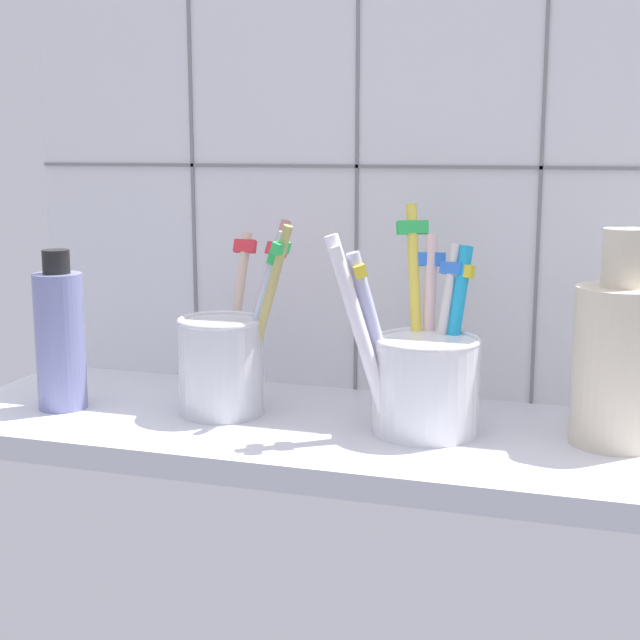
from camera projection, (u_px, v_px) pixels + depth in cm
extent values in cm
cube|color=silver|center=(320.00, 434.00, 76.74)|extent=(64.00, 22.00, 2.00)
cube|color=white|center=(360.00, 165.00, 84.00)|extent=(64.00, 2.00, 45.00)
cube|color=gray|center=(192.00, 164.00, 87.66)|extent=(0.30, 0.20, 45.00)
cube|color=gray|center=(357.00, 166.00, 82.97)|extent=(0.30, 0.20, 45.00)
cube|color=gray|center=(541.00, 167.00, 78.27)|extent=(0.30, 0.20, 45.00)
cube|color=gray|center=(357.00, 166.00, 82.98)|extent=(64.00, 0.20, 0.30)
cylinder|color=silver|center=(221.00, 367.00, 78.30)|extent=(7.13, 7.13, 7.97)
torus|color=silver|center=(220.00, 321.00, 77.56)|extent=(7.27, 7.27, 0.50)
cylinder|color=beige|center=(236.00, 317.00, 81.74)|extent=(1.05, 6.26, 14.50)
cube|color=#E5333F|center=(245.00, 246.00, 82.64)|extent=(2.00, 1.05, 1.28)
cylinder|color=silver|center=(257.00, 322.00, 77.54)|extent=(5.61, 1.69, 15.21)
cube|color=green|center=(276.00, 256.00, 76.27)|extent=(1.47, 2.57, 1.38)
cylinder|color=tan|center=(262.00, 320.00, 76.28)|extent=(5.69, 1.84, 15.88)
cube|color=green|center=(281.00, 248.00, 74.31)|extent=(1.30, 2.10, 1.11)
cylinder|color=tan|center=(259.00, 314.00, 79.18)|extent=(4.80, 5.48, 15.91)
cube|color=#E5333F|center=(277.00, 249.00, 79.14)|extent=(2.59, 2.41, 1.25)
cylinder|color=white|center=(426.00, 386.00, 73.25)|extent=(8.40, 8.40, 7.42)
torus|color=silver|center=(427.00, 340.00, 72.56)|extent=(8.48, 8.48, 0.50)
cylinder|color=white|center=(362.00, 336.00, 71.04)|extent=(5.83, 2.70, 15.64)
cube|color=white|center=(337.00, 252.00, 69.88)|extent=(1.69, 2.71, 1.28)
cylinder|color=#B0B2D9|center=(378.00, 342.00, 71.93)|extent=(4.97, 3.12, 14.24)
cube|color=yellow|center=(358.00, 270.00, 70.66)|extent=(1.89, 2.34, 1.14)
cylinder|color=#F2CACA|center=(429.00, 327.00, 76.40)|extent=(1.70, 4.70, 14.85)
cube|color=blue|center=(431.00, 259.00, 76.63)|extent=(2.50, 1.21, 1.19)
cylinder|color=#1EA4DE|center=(454.00, 335.00, 74.69)|extent=(2.63, 4.56, 14.21)
cube|color=yellow|center=(463.00, 271.00, 74.65)|extent=(2.05, 1.57, 1.17)
cylinder|color=silver|center=(442.00, 334.00, 74.79)|extent=(2.30, 4.80, 14.30)
cube|color=blue|center=(452.00, 268.00, 74.94)|extent=(2.06, 1.47, 1.10)
cylinder|color=#F3D849|center=(415.00, 311.00, 76.42)|extent=(3.08, 5.36, 17.32)
cube|color=green|center=(412.00, 227.00, 76.86)|extent=(2.76, 2.01, 1.23)
cylinder|color=beige|center=(618.00, 366.00, 70.07)|extent=(6.77, 6.77, 12.01)
cylinder|color=beige|center=(624.00, 258.00, 68.55)|extent=(3.23, 3.23, 4.34)
cylinder|color=#7C82BA|center=(60.00, 341.00, 79.67)|extent=(4.16, 4.16, 11.69)
cylinder|color=black|center=(56.00, 262.00, 78.40)|extent=(2.29, 2.29, 2.00)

